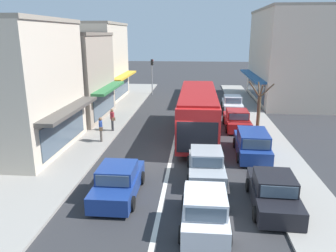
% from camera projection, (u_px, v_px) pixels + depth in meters
% --- Properties ---
extents(ground_plane, '(140.00, 140.00, 0.00)m').
position_uv_depth(ground_plane, '(171.00, 157.00, 19.32)').
color(ground_plane, '#2D2D30').
extents(lane_centre_line, '(0.20, 28.00, 0.01)m').
position_uv_depth(lane_centre_line, '(176.00, 137.00, 23.15)').
color(lane_centre_line, silver).
rests_on(lane_centre_line, ground).
extents(sidewalk_left, '(5.20, 44.00, 0.14)m').
position_uv_depth(sidewalk_left, '(91.00, 126.00, 25.62)').
color(sidewalk_left, gray).
rests_on(sidewalk_left, ground).
extents(kerb_right, '(2.80, 44.00, 0.12)m').
position_uv_depth(kerb_right, '(260.00, 130.00, 24.53)').
color(kerb_right, gray).
rests_on(kerb_right, ground).
extents(shopfront_corner_near, '(8.39, 7.87, 7.93)m').
position_uv_depth(shopfront_corner_near, '(2.00, 87.00, 19.47)').
color(shopfront_corner_near, beige).
rests_on(shopfront_corner_near, ground).
extents(shopfront_mid_block, '(8.84, 7.44, 7.14)m').
position_uv_depth(shopfront_mid_block, '(58.00, 77.00, 27.26)').
color(shopfront_mid_block, gray).
rests_on(shopfront_mid_block, ground).
extents(shopfront_far_end, '(7.85, 8.78, 8.18)m').
position_uv_depth(shopfront_far_end, '(89.00, 62.00, 35.10)').
color(shopfront_far_end, beige).
rests_on(shopfront_far_end, ground).
extents(building_right_far, '(8.56, 12.29, 9.55)m').
position_uv_depth(building_right_far, '(294.00, 56.00, 34.09)').
color(building_right_far, beige).
rests_on(building_right_far, ground).
extents(city_bus, '(2.78, 10.87, 3.23)m').
position_uv_depth(city_bus, '(198.00, 110.00, 23.02)').
color(city_bus, red).
rests_on(city_bus, ground).
extents(hatchback_queue_far_back, '(1.83, 3.71, 1.54)m').
position_uv_depth(hatchback_queue_far_back, '(205.00, 210.00, 12.17)').
color(hatchback_queue_far_back, silver).
rests_on(hatchback_queue_far_back, ground).
extents(sedan_behind_bus_near, '(1.92, 4.21, 1.47)m').
position_uv_depth(sedan_behind_bus_near, '(118.00, 182.00, 14.61)').
color(sedan_behind_bus_near, navy).
rests_on(sedan_behind_bus_near, ground).
extents(sedan_adjacent_lane_lead, '(1.97, 4.24, 1.47)m').
position_uv_depth(sedan_adjacent_lane_lead, '(206.00, 165.00, 16.54)').
color(sedan_adjacent_lane_lead, '#9EA3A8').
rests_on(sedan_adjacent_lane_lead, ground).
extents(parked_sedan_kerb_front, '(2.01, 4.26, 1.47)m').
position_uv_depth(parked_sedan_kerb_front, '(273.00, 192.00, 13.66)').
color(parked_sedan_kerb_front, black).
rests_on(parked_sedan_kerb_front, ground).
extents(parked_wagon_kerb_second, '(2.03, 4.55, 1.58)m').
position_uv_depth(parked_wagon_kerb_second, '(252.00, 144.00, 19.38)').
color(parked_wagon_kerb_second, navy).
rests_on(parked_wagon_kerb_second, ground).
extents(parked_sedan_kerb_third, '(1.93, 4.22, 1.47)m').
position_uv_depth(parked_sedan_kerb_third, '(237.00, 120.00, 25.04)').
color(parked_sedan_kerb_third, maroon).
rests_on(parked_sedan_kerb_third, ground).
extents(parked_sedan_kerb_rear, '(1.95, 4.23, 1.47)m').
position_uv_depth(parked_sedan_kerb_rear, '(232.00, 104.00, 30.78)').
color(parked_sedan_kerb_rear, silver).
rests_on(parked_sedan_kerb_rear, ground).
extents(traffic_light_downstreet, '(0.33, 0.24, 4.20)m').
position_uv_depth(traffic_light_downstreet, '(152.00, 71.00, 38.30)').
color(traffic_light_downstreet, gray).
rests_on(traffic_light_downstreet, ground).
extents(street_tree_right, '(1.78, 1.65, 3.85)m').
position_uv_depth(street_tree_right, '(259.00, 110.00, 23.26)').
color(street_tree_right, brown).
rests_on(street_tree_right, ground).
extents(pedestrian_with_handbag_near, '(0.38, 0.65, 1.63)m').
position_uv_depth(pedestrian_with_handbag_near, '(101.00, 128.00, 21.52)').
color(pedestrian_with_handbag_near, '#4C4742').
rests_on(pedestrian_with_handbag_near, sidewalk_left).
extents(pedestrian_browsing_midblock, '(0.48, 0.62, 1.63)m').
position_uv_depth(pedestrian_browsing_midblock, '(112.00, 118.00, 23.96)').
color(pedestrian_browsing_midblock, '#333338').
rests_on(pedestrian_browsing_midblock, sidewalk_left).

